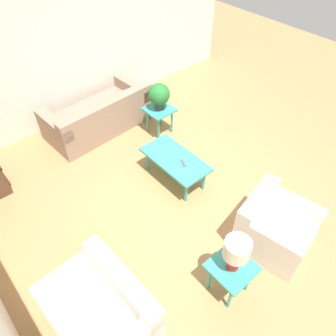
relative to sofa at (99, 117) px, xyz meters
The scene contains 11 objects.
ground_plane 2.31m from the sofa, behind, with size 14.00×14.00×0.00m, color #A87A4C.
wall_right 1.34m from the sofa, 14.96° to the right, with size 0.12×7.20×2.70m.
sofa is the anchor object (origin of this frame).
armchair 3.75m from the sofa, behind, with size 1.02×1.00×0.78m.
loveseat 3.73m from the sofa, 148.39° to the left, with size 1.23×0.92×0.78m.
coffee_table 1.97m from the sofa, behind, with size 1.14×0.58×0.46m.
side_table_plant 1.17m from the sofa, 135.56° to the right, with size 0.49×0.49×0.53m.
side_table_lamp 3.85m from the sofa, behind, with size 0.49×0.49×0.53m.
potted_plant 1.27m from the sofa, 135.56° to the right, with size 0.39×0.39×0.50m.
table_lamp 3.89m from the sofa, behind, with size 0.30×0.30×0.49m.
remote_control 2.14m from the sofa, behind, with size 0.16×0.10×0.02m.
Camera 1 is at (-2.45, 2.58, 3.97)m, focal length 35.00 mm.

